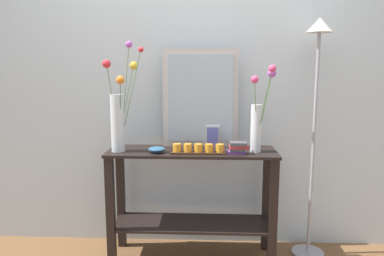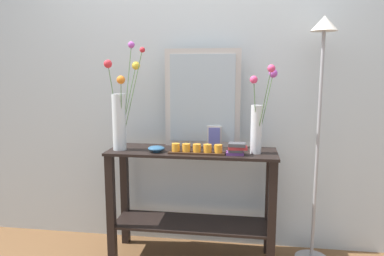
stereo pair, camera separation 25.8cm
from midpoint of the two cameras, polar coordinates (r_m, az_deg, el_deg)
The scene contains 10 objects.
wall_back at distance 2.86m, azimuth -2.33°, elevation 8.24°, with size 6.40×0.08×2.70m, color #B2BCC1.
console_table at distance 2.69m, azimuth -2.78°, elevation -10.07°, with size 1.21×0.38×0.82m.
mirror_leaning at distance 2.71m, azimuth -1.41°, elevation 4.70°, with size 0.56×0.03×0.73m.
tall_vase_left at distance 2.62m, azimuth -14.23°, elevation 2.27°, with size 0.26×0.23×0.77m.
vase_right at distance 2.54m, azimuth 7.51°, elevation 1.51°, with size 0.19×0.21×0.61m.
candle_tray at distance 2.51m, azimuth -1.95°, elevation -3.42°, with size 0.39×0.09×0.07m.
picture_frame_small at distance 2.72m, azimuth 0.54°, elevation -1.31°, with size 0.11×0.01×0.16m.
decorative_bowl at distance 2.55m, azimuth -8.43°, elevation -3.34°, with size 0.12×0.12×0.04m.
book_stack at distance 2.50m, azimuth 4.27°, elevation -3.16°, with size 0.15×0.09×0.08m.
floor_lamp at distance 2.70m, azimuth 16.33°, elevation 4.28°, with size 0.24×0.24×1.75m.
Camera 1 is at (0.12, -2.55, 1.39)m, focal length 33.94 mm.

